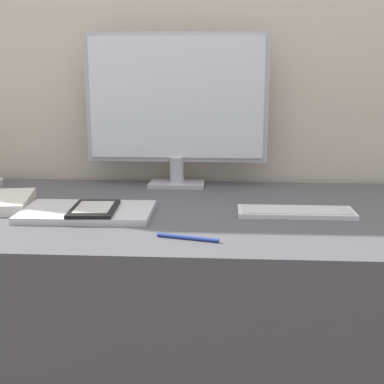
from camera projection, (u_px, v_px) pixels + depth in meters
The scene contains 7 objects.
wall_back at pixel (188, 32), 1.73m from camera, with size 3.60×0.05×2.40m.
desk at pixel (178, 333), 1.50m from camera, with size 1.47×0.76×0.71m.
monitor at pixel (176, 104), 1.67m from camera, with size 0.57×0.11×0.48m.
keyboard at pixel (296, 212), 1.37m from camera, with size 0.30×0.11×0.01m.
laptop at pixel (88, 212), 1.36m from camera, with size 0.33×0.21×0.02m.
ereader at pixel (94, 209), 1.34m from camera, with size 0.12×0.18×0.01m.
pen at pixel (188, 238), 1.16m from camera, with size 0.14×0.05×0.01m.
Camera 1 is at (0.13, -1.22, 1.07)m, focal length 50.00 mm.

